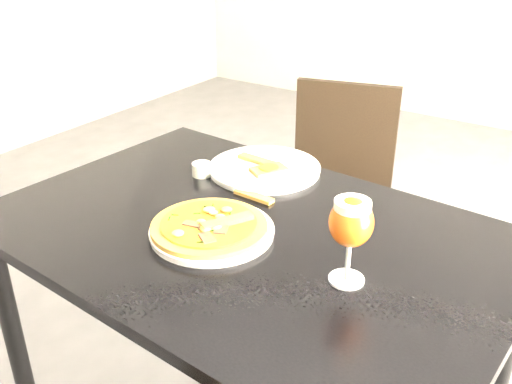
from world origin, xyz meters
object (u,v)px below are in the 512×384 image
Objects in this scene: chair_far at (335,193)px; pizza at (209,225)px; beer_glass at (351,223)px; dining_table at (247,261)px.

pizza is (0.10, -0.86, 0.30)m from chair_far.
chair_far is at bearing 96.50° from pizza.
chair_far is at bearing 116.96° from beer_glass.
chair_far is (-0.15, 0.79, -0.19)m from dining_table.
chair_far is 3.25× the size of pizza.
dining_table is 4.76× the size of pizza.
beer_glass is at bearing 1.48° from pizza.
dining_table is at bearing 51.82° from pizza.
dining_table is 0.36m from beer_glass.
pizza is 1.45× the size of beer_glass.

